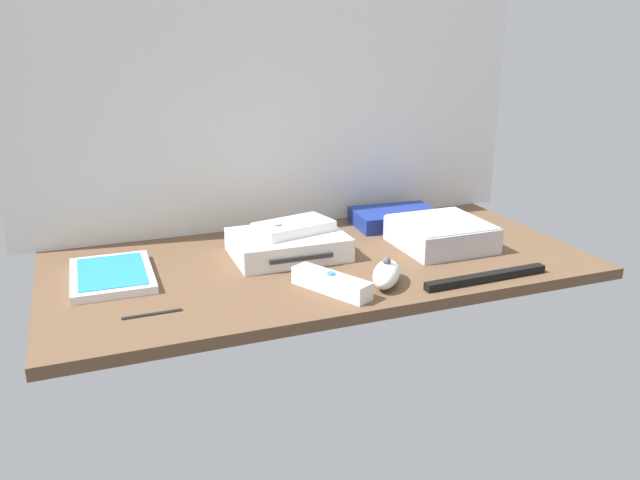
# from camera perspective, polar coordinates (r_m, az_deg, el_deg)

# --- Properties ---
(ground_plane) EXTENTS (1.00, 0.48, 0.02)m
(ground_plane) POSITION_cam_1_polar(r_m,az_deg,el_deg) (1.21, -0.00, -2.24)
(ground_plane) COLOR brown
(ground_plane) RESTS_ON ground
(back_wall) EXTENTS (1.10, 0.01, 0.64)m
(back_wall) POSITION_cam_1_polar(r_m,az_deg,el_deg) (1.37, -3.84, 14.30)
(back_wall) COLOR silver
(back_wall) RESTS_ON ground
(game_console) EXTENTS (0.21, 0.17, 0.04)m
(game_console) POSITION_cam_1_polar(r_m,az_deg,el_deg) (1.23, -2.87, -0.41)
(game_console) COLOR white
(game_console) RESTS_ON ground_plane
(mini_computer) EXTENTS (0.17, 0.17, 0.05)m
(mini_computer) POSITION_cam_1_polar(r_m,az_deg,el_deg) (1.30, 10.68, 0.54)
(mini_computer) COLOR silver
(mini_computer) RESTS_ON ground_plane
(game_case) EXTENTS (0.14, 0.19, 0.02)m
(game_case) POSITION_cam_1_polar(r_m,az_deg,el_deg) (1.17, -17.97, -2.98)
(game_case) COLOR white
(game_case) RESTS_ON ground_plane
(network_router) EXTENTS (0.19, 0.13, 0.03)m
(network_router) POSITION_cam_1_polar(r_m,az_deg,el_deg) (1.43, 6.66, 1.99)
(network_router) COLOR navy
(network_router) RESTS_ON ground_plane
(remote_wand) EXTENTS (0.10, 0.15, 0.03)m
(remote_wand) POSITION_cam_1_polar(r_m,az_deg,el_deg) (1.06, 0.99, -3.83)
(remote_wand) COLOR white
(remote_wand) RESTS_ON ground_plane
(remote_nunchuk) EXTENTS (0.09, 0.11, 0.05)m
(remote_nunchuk) POSITION_cam_1_polar(r_m,az_deg,el_deg) (1.09, 5.89, -3.02)
(remote_nunchuk) COLOR white
(remote_nunchuk) RESTS_ON ground_plane
(remote_classic_pad) EXTENTS (0.16, 0.11, 0.02)m
(remote_classic_pad) POSITION_cam_1_polar(r_m,az_deg,el_deg) (1.23, -2.35, 1.16)
(remote_classic_pad) COLOR white
(remote_classic_pad) RESTS_ON game_console
(sensor_bar) EXTENTS (0.24, 0.02, 0.01)m
(sensor_bar) POSITION_cam_1_polar(r_m,az_deg,el_deg) (1.15, 14.53, -3.23)
(sensor_bar) COLOR black
(sensor_bar) RESTS_ON ground_plane
(stylus_pen) EXTENTS (0.09, 0.01, 0.01)m
(stylus_pen) POSITION_cam_1_polar(r_m,az_deg,el_deg) (1.02, -14.68, -6.26)
(stylus_pen) COLOR black
(stylus_pen) RESTS_ON ground_plane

